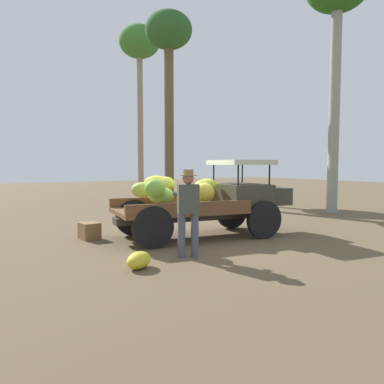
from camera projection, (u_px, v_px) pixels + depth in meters
ground_plane at (199, 236)px, 9.66m from camera, size 60.00×60.00×0.00m
truck at (210, 198)px, 9.55m from camera, size 4.63×2.39×1.90m
farmer at (188, 207)px, 7.40m from camera, size 0.56×0.52×1.70m
wooden_crate at (89, 231)px, 9.22m from camera, size 0.44×0.51×0.40m
loose_banana_bunch at (139, 260)px, 6.62m from camera, size 0.65×0.61×0.30m
forest_tree_0 at (140, 49)px, 21.82m from camera, size 2.32×2.32×9.64m
forest_tree_1 at (169, 44)px, 18.10m from camera, size 2.22×2.22×8.95m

